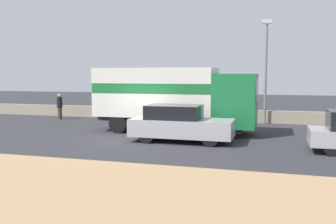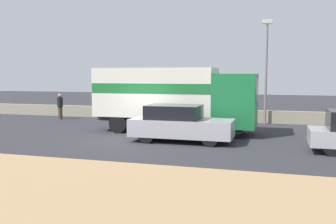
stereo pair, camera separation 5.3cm
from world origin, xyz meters
TOP-DOWN VIEW (x-y plane):
  - ground_plane at (0.00, 0.00)m, footprint 80.00×80.00m
  - dirt_shoulder_foreground at (0.00, -6.86)m, footprint 60.00×5.65m
  - stone_wall_backdrop at (0.00, 7.68)m, footprint 60.00×0.35m
  - street_lamp at (5.22, 7.20)m, footprint 0.56×0.28m
  - box_truck at (0.97, 2.72)m, footprint 7.80×2.37m
  - car_hatchback at (1.97, 0.25)m, footprint 4.29×1.70m
  - pedestrian at (-7.40, 5.94)m, footprint 0.35×0.35m

SIDE VIEW (x-z plane):
  - ground_plane at x=0.00m, z-range 0.00..0.00m
  - dirt_shoulder_foreground at x=0.00m, z-range 0.00..0.04m
  - stone_wall_backdrop at x=0.00m, z-range 0.00..0.73m
  - car_hatchback at x=1.97m, z-range -0.01..1.54m
  - pedestrian at x=-7.40m, z-range 0.03..1.65m
  - box_truck at x=0.97m, z-range 0.27..3.41m
  - street_lamp at x=5.22m, z-range 0.53..6.43m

